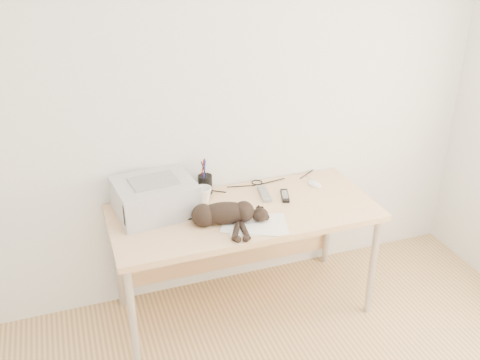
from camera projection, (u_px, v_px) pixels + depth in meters
name	position (u px, v px, depth m)	size (l,w,h in m)	color
wall_back	(225.00, 103.00, 3.26)	(3.50, 3.50, 0.00)	silver
desk	(240.00, 222.00, 3.34)	(1.60, 0.70, 0.74)	#DDB481
printer	(155.00, 197.00, 3.14)	(0.49, 0.43, 0.21)	#B2B2B7
papers	(255.00, 224.00, 3.05)	(0.42, 0.36, 0.01)	white
cat	(222.00, 215.00, 3.04)	(0.58, 0.36, 0.14)	black
mug	(203.00, 195.00, 3.28)	(0.10, 0.10, 0.10)	white
pen_cup	(205.00, 184.00, 3.38)	(0.09, 0.09, 0.23)	black
remote_grey	(264.00, 194.00, 3.37)	(0.05, 0.20, 0.02)	gray
remote_black	(285.00, 196.00, 3.35)	(0.04, 0.16, 0.02)	black
mouse	(315.00, 182.00, 3.50)	(0.07, 0.12, 0.04)	white
cable_tangle	(228.00, 187.00, 3.47)	(1.36, 0.07, 0.01)	black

